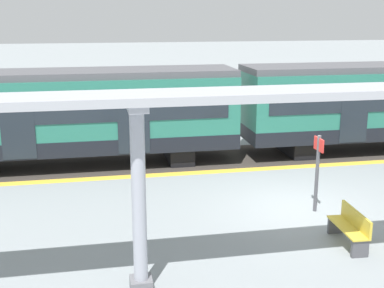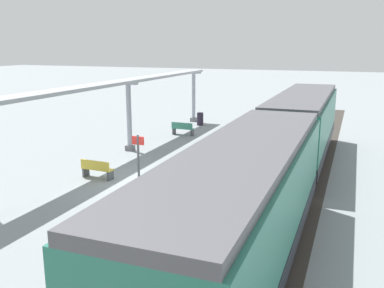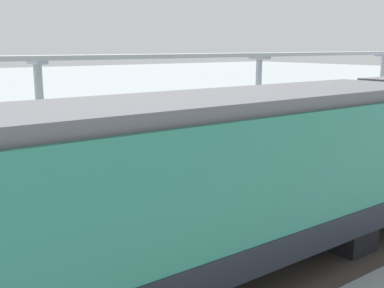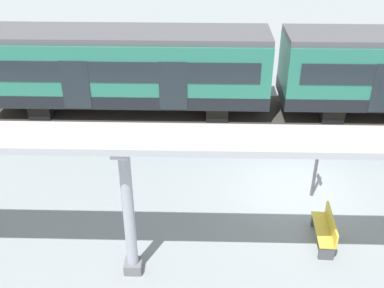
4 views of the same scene
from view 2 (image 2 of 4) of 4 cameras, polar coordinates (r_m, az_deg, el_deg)
The scene contains 13 objects.
ground_plane at distance 18.60m, azimuth -5.88°, elevation -5.23°, with size 176.00×176.00×0.00m, color gray.
tactile_edge_strip at distance 17.26m, azimuth 5.77°, elevation -6.69°, with size 0.42×39.03×0.01m, color yellow.
trackbed at distance 16.90m, azimuth 11.74°, elevation -7.34°, with size 3.20×51.03×0.01m, color #38332D.
train_near_carriage at distance 22.40m, azimuth 14.64°, elevation 2.40°, with size 2.65×11.50×3.48m.
train_far_carriage at distance 10.89m, azimuth 6.88°, elevation -8.59°, with size 2.65×11.50×3.48m.
canopy_pillar_nearest at distance 33.06m, azimuth 0.22°, elevation 6.40°, with size 1.10×0.44×3.86m.
canopy_pillar_second at distance 23.99m, azimuth -8.48°, elevation 3.69°, with size 1.10×0.44×3.86m.
canopy_beam at distance 19.51m, azimuth -16.11°, elevation 7.04°, with size 1.20×31.20×0.16m, color #A8AAB2.
bench_near_end at distance 28.15m, azimuth -1.27°, elevation 2.10°, with size 1.51×0.49×0.86m.
bench_far_end at distance 19.42m, azimuth -12.72°, elevation -3.32°, with size 1.52×0.51×0.86m.
trash_bin at distance 31.66m, azimuth 1.10°, elevation 3.39°, with size 0.48×0.48×0.94m, color #272030.
platform_info_sign at distance 18.02m, azimuth -7.25°, elevation -1.46°, with size 0.56×0.10×2.20m.
passenger_waiting_near_edge at distance 13.53m, azimuth -5.62°, elevation -7.98°, with size 0.49×0.35×1.57m.
Camera 2 is at (-8.12, 15.68, 5.84)m, focal length 39.56 mm.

